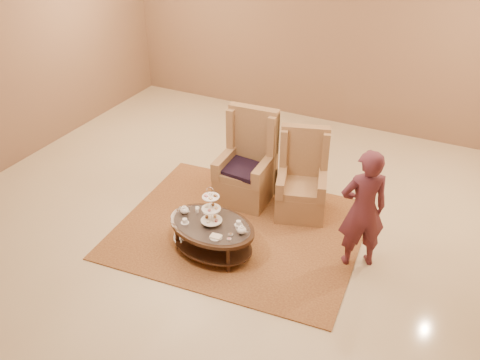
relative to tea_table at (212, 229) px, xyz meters
The scene contains 8 objects.
ground 0.51m from the tea_table, 76.74° to the left, with size 8.00×8.00×0.00m, color beige.
ceiling 0.51m from the tea_table, 76.74° to the left, with size 8.00×8.00×0.02m, color white.
wall_back 4.58m from the tea_table, 88.88° to the left, with size 8.00×0.04×3.50m, color #8C684C.
rug 0.66m from the tea_table, 79.46° to the left, with size 3.28×2.81×0.02m.
tea_table is the anchor object (origin of this frame).
armchair_left 1.35m from the tea_table, 96.87° to the left, with size 0.74×0.77×1.32m.
armchair_right 1.50m from the tea_table, 64.26° to the left, with size 0.81×0.83×1.20m.
person 1.81m from the tea_table, 19.92° to the left, with size 0.67×0.61×1.54m.
Camera 1 is at (2.55, -4.90, 4.22)m, focal length 40.00 mm.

